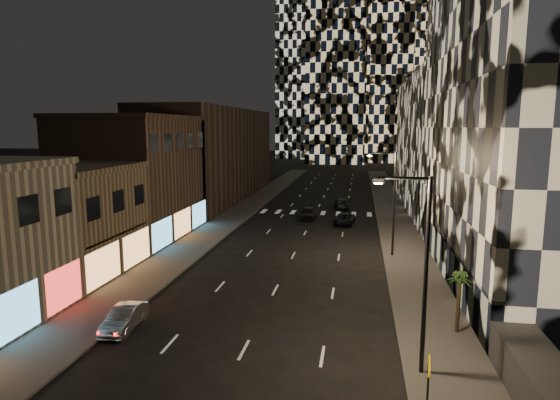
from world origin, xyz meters
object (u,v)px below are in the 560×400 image
(streetlight_far, at_px, (391,196))
(car_dark_oncoming, at_px, (342,203))
(streetlight_near, at_px, (421,262))
(car_silver_parked, at_px, (125,318))
(car_dark_midlane, at_px, (308,213))
(ped_sign, at_px, (428,377))
(palm_tree, at_px, (460,282))
(car_dark_rightlane, at_px, (344,219))

(streetlight_far, distance_m, car_dark_oncoming, 24.96)
(streetlight_near, distance_m, car_silver_parked, 16.42)
(car_silver_parked, relative_size, car_dark_midlane, 0.89)
(ped_sign, bearing_deg, streetlight_far, 95.00)
(car_dark_midlane, bearing_deg, palm_tree, -66.78)
(car_dark_midlane, distance_m, palm_tree, 33.10)
(car_dark_midlane, xyz_separation_m, ped_sign, (8.80, -39.57, 1.33))
(car_dark_midlane, height_order, palm_tree, palm_tree)
(streetlight_far, height_order, car_dark_oncoming, streetlight_far)
(car_dark_midlane, bearing_deg, streetlight_far, -57.76)
(streetlight_near, bearing_deg, car_dark_midlane, 103.95)
(streetlight_far, bearing_deg, car_dark_midlane, 119.50)
(car_dark_oncoming, xyz_separation_m, ped_sign, (5.00, -47.92, 1.36))
(car_dark_rightlane, height_order, palm_tree, palm_tree)
(streetlight_near, bearing_deg, streetlight_far, 90.00)
(car_silver_parked, height_order, car_dark_oncoming, car_dark_oncoming)
(car_silver_parked, bearing_deg, car_dark_midlane, 75.14)
(streetlight_near, relative_size, ped_sign, 3.21)
(car_dark_rightlane, height_order, ped_sign, ped_sign)
(car_dark_midlane, xyz_separation_m, palm_tree, (11.56, -30.93, 2.22))
(streetlight_far, distance_m, car_dark_rightlane, 14.51)
(car_dark_oncoming, distance_m, palm_tree, 40.10)
(streetlight_far, bearing_deg, car_dark_rightlane, 108.51)
(streetlight_far, relative_size, car_silver_parked, 2.32)
(streetlight_near, xyz_separation_m, car_dark_rightlane, (-4.35, 33.01, -4.72))
(palm_tree, bearing_deg, car_silver_parked, -172.47)
(car_silver_parked, bearing_deg, car_dark_rightlane, 66.46)
(car_dark_oncoming, bearing_deg, car_dark_rightlane, 90.15)
(streetlight_far, relative_size, palm_tree, 2.64)
(ped_sign, bearing_deg, palm_tree, 77.42)
(car_silver_parked, distance_m, ped_sign, 16.76)
(car_silver_parked, height_order, palm_tree, palm_tree)
(car_dark_rightlane, xyz_separation_m, ped_sign, (4.30, -36.93, 1.43))
(streetlight_near, xyz_separation_m, car_silver_parked, (-15.55, 2.30, -4.71))
(car_dark_oncoming, xyz_separation_m, car_dark_rightlane, (0.70, -10.99, -0.07))
(car_silver_parked, relative_size, car_dark_rightlane, 0.85)
(car_dark_midlane, bearing_deg, car_dark_oncoming, 68.27)
(car_dark_midlane, relative_size, palm_tree, 1.28)
(streetlight_far, height_order, ped_sign, streetlight_far)
(car_silver_parked, xyz_separation_m, car_dark_rightlane, (11.20, 30.70, -0.01))
(ped_sign, bearing_deg, car_dark_oncoming, 101.10)
(car_dark_oncoming, height_order, car_dark_rightlane, car_dark_oncoming)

